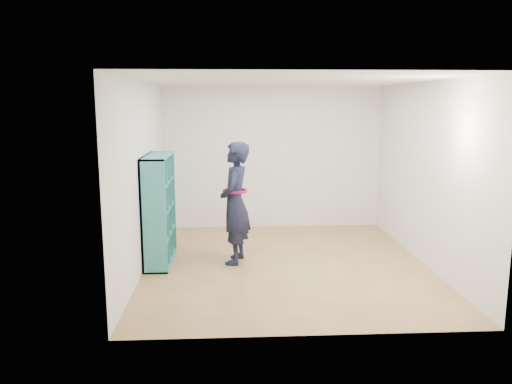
{
  "coord_description": "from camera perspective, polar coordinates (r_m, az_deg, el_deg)",
  "views": [
    {
      "loc": [
        -0.8,
        -6.88,
        2.31
      ],
      "look_at": [
        -0.41,
        0.3,
        1.01
      ],
      "focal_mm": 35.0,
      "sensor_mm": 36.0,
      "label": 1
    }
  ],
  "objects": [
    {
      "name": "floor",
      "position": [
        7.3,
        3.37,
        -8.22
      ],
      "size": [
        4.5,
        4.5,
        0.0
      ],
      "primitive_type": "plane",
      "color": "olive",
      "rests_on": "ground"
    },
    {
      "name": "person",
      "position": [
        7.16,
        -2.41,
        -1.27
      ],
      "size": [
        0.54,
        0.71,
        1.76
      ],
      "rotation": [
        0.0,
        0.0,
        -1.77
      ],
      "color": "black",
      "rests_on": "floor"
    },
    {
      "name": "wall_left",
      "position": [
        7.06,
        -12.88,
        1.75
      ],
      "size": [
        0.02,
        4.5,
        2.6
      ],
      "primitive_type": "cube",
      "color": "white",
      "rests_on": "floor"
    },
    {
      "name": "bookshelf",
      "position": [
        7.37,
        -11.22,
        -2.14
      ],
      "size": [
        0.34,
        1.18,
        1.57
      ],
      "color": "#28707E",
      "rests_on": "floor"
    },
    {
      "name": "wall_back",
      "position": [
        9.22,
        1.87,
        3.94
      ],
      "size": [
        4.0,
        0.02,
        2.6
      ],
      "primitive_type": "cube",
      "color": "white",
      "rests_on": "floor"
    },
    {
      "name": "wall_front",
      "position": [
        4.81,
        6.56,
        -1.95
      ],
      "size": [
        4.0,
        0.02,
        2.6
      ],
      "primitive_type": "cube",
      "color": "white",
      "rests_on": "floor"
    },
    {
      "name": "ceiling",
      "position": [
        6.93,
        3.6,
        12.62
      ],
      "size": [
        4.5,
        4.5,
        0.0
      ],
      "primitive_type": "plane",
      "color": "white",
      "rests_on": "wall_back"
    },
    {
      "name": "smartphone",
      "position": [
        7.25,
        -3.42,
        -0.2
      ],
      "size": [
        0.02,
        0.11,
        0.14
      ],
      "rotation": [
        0.47,
        0.0,
        -0.09
      ],
      "color": "silver",
      "rests_on": "person"
    },
    {
      "name": "wall_right",
      "position": [
        7.5,
        18.85,
        1.95
      ],
      "size": [
        0.02,
        4.5,
        2.6
      ],
      "primitive_type": "cube",
      "color": "white",
      "rests_on": "floor"
    }
  ]
}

